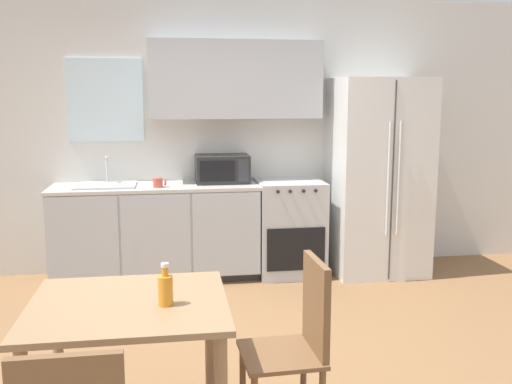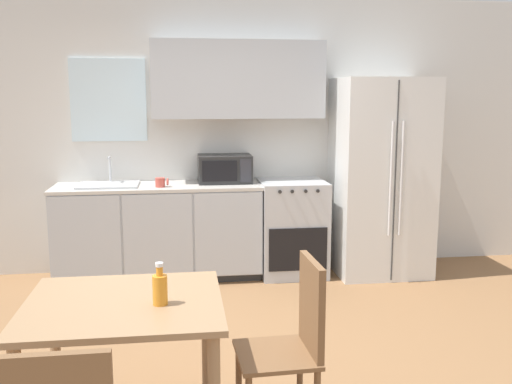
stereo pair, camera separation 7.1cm
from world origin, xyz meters
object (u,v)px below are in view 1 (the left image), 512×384
Objects in this scene: microwave at (222,169)px; dining_chair_side at (300,335)px; oven_range at (289,227)px; coffee_mug at (159,183)px; dining_table at (129,327)px; refrigerator at (378,177)px; drink_bottle at (165,289)px.

microwave is 0.55× the size of dining_chair_side.
oven_range is 1.35m from coffee_mug.
oven_range is at bearing 63.50° from dining_table.
dining_table is (-0.10, -2.62, -0.31)m from coffee_mug.
refrigerator reaches higher than dining_chair_side.
oven_range is at bearing 4.87° from coffee_mug.
refrigerator is 3.00m from dining_chair_side.
dining_chair_side reaches higher than oven_range.
dining_chair_side is (0.74, -2.58, -0.42)m from coffee_mug.
oven_range is 0.99× the size of dining_table.
drink_bottle is at bearing -126.93° from refrigerator.
coffee_mug reaches higher than oven_range.
oven_range is at bearing -9.10° from microwave.
microwave is (-0.65, 0.10, 0.58)m from oven_range.
coffee_mug is at bearing -160.88° from microwave.
drink_bottle is at bearing -88.42° from coffee_mug.
drink_bottle is at bearing -112.94° from oven_range.
refrigerator is 1.53m from microwave.
dining_table is at bearing 90.31° from dining_chair_side.
microwave reaches higher than drink_bottle.
coffee_mug is (-1.26, -0.11, 0.49)m from oven_range.
refrigerator is 2.06× the size of dining_chair_side.
refrigerator is at bearing -3.83° from oven_range.
refrigerator is 2.04× the size of dining_table.
oven_range is 1.81× the size of microwave.
coffee_mug is at bearing -175.13° from oven_range.
drink_bottle is at bearing -20.65° from dining_table.
drink_bottle is (-0.67, -0.11, 0.32)m from dining_chair_side.
dining_chair_side is at bearing 2.63° from dining_table.
dining_table is at bearing 159.35° from drink_bottle.
drink_bottle is at bearing -100.44° from microwave.
microwave is at bearing 0.45° from dining_chair_side.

